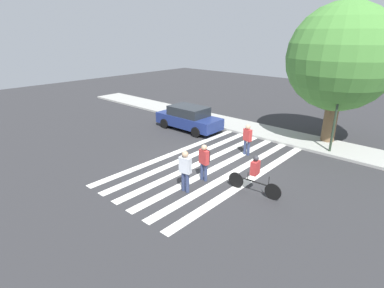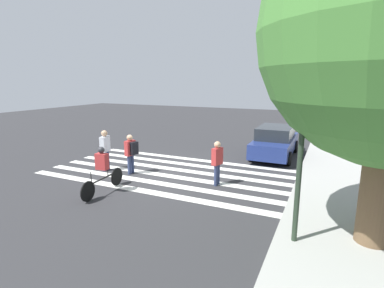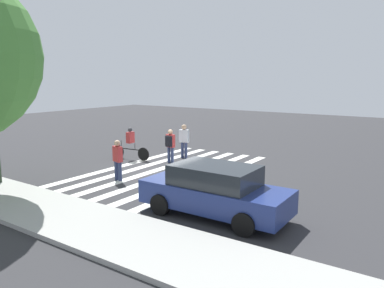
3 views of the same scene
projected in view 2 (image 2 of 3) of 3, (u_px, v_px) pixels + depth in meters
name	position (u px, v px, depth m)	size (l,w,h in m)	color
ground_plane	(169.00, 172.00, 12.56)	(60.00, 60.00, 0.00)	#2D2D30
sidewalk_curb	(332.00, 194.00, 9.96)	(36.00, 2.50, 0.14)	#9E9E99
crosswalk_stripes	(169.00, 172.00, 12.56)	(4.99, 10.00, 0.01)	silver
traffic_light	(297.00, 117.00, 6.38)	(0.60, 0.50, 4.28)	#283828
pedestrian_adult_blue_shirt	(217.00, 161.00, 10.82)	(0.49, 0.31, 1.63)	navy
pedestrian_adult_yellow_jacket	(131.00, 151.00, 12.15)	(0.48, 0.43, 1.63)	navy
pedestrian_adult_tall_backpack	(105.00, 148.00, 12.60)	(0.51, 0.29, 1.73)	navy
cyclist_far_lane	(102.00, 168.00, 10.06)	(2.24, 0.42, 1.61)	black
car_parked_far_curb	(275.00, 142.00, 14.95)	(4.46, 1.92, 1.54)	navy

